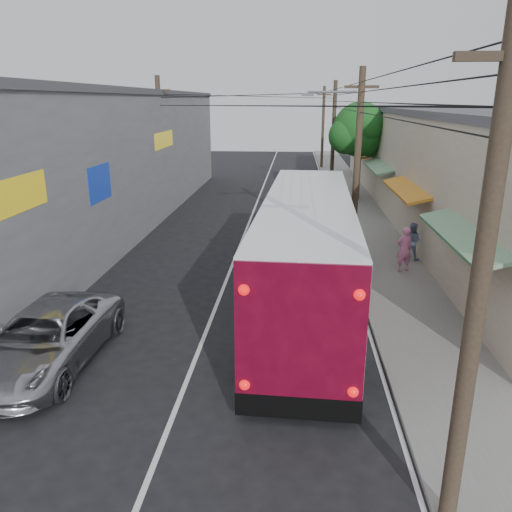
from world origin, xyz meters
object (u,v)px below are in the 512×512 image
(parked_car_far, at_px, (312,184))
(pedestrian_near, at_px, (404,249))
(jeepney, at_px, (46,339))
(pedestrian_far, at_px, (412,241))
(parked_suv, at_px, (320,233))
(coach_bus, at_px, (307,252))
(parked_car_mid, at_px, (324,191))

(parked_car_far, height_order, pedestrian_near, pedestrian_near)
(pedestrian_near, bearing_deg, jeepney, 19.73)
(parked_car_far, height_order, pedestrian_far, pedestrian_far)
(pedestrian_near, bearing_deg, parked_suv, -64.77)
(pedestrian_far, bearing_deg, parked_car_far, -50.69)
(pedestrian_near, distance_m, pedestrian_far, 1.75)
(jeepney, bearing_deg, parked_suv, 58.12)
(coach_bus, relative_size, parked_car_mid, 3.26)
(coach_bus, relative_size, jeepney, 2.40)
(parked_suv, relative_size, pedestrian_far, 3.11)
(parked_suv, xyz_separation_m, pedestrian_near, (3.15, -3.44, 0.30))
(parked_car_mid, bearing_deg, parked_suv, -94.53)
(parked_car_mid, relative_size, pedestrian_far, 2.50)
(pedestrian_near, bearing_deg, parked_car_mid, -98.44)
(parked_suv, bearing_deg, parked_car_far, 94.02)
(pedestrian_near, bearing_deg, pedestrian_far, -129.06)
(parked_suv, xyz_separation_m, parked_car_mid, (0.80, 11.67, -0.04))
(pedestrian_near, bearing_deg, parked_car_far, -97.38)
(parked_suv, height_order, parked_car_mid, parked_suv)
(jeepney, relative_size, parked_car_mid, 1.36)
(parked_car_far, distance_m, pedestrian_far, 16.87)
(parked_car_far, bearing_deg, pedestrian_far, -82.96)
(coach_bus, distance_m, parked_suv, 7.26)
(parked_car_mid, height_order, pedestrian_near, pedestrian_near)
(parked_car_far, bearing_deg, parked_car_mid, -80.76)
(coach_bus, bearing_deg, parked_car_far, 90.18)
(parked_suv, relative_size, parked_car_far, 1.17)
(coach_bus, bearing_deg, jeepney, -144.62)
(jeepney, xyz_separation_m, parked_suv, (7.60, 11.55, -0.03))
(coach_bus, relative_size, parked_car_far, 3.08)
(coach_bus, bearing_deg, parked_suv, 85.90)
(parked_car_far, bearing_deg, jeepney, -112.17)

